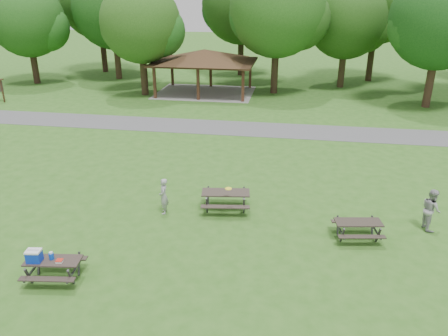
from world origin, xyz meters
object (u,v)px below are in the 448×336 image
picnic_table_middle (226,196)px  frisbee_catcher (431,209)px  frisbee_thrower (164,196)px  picnic_table_near (47,261)px

picnic_table_middle → frisbee_catcher: frisbee_catcher is taller
picnic_table_middle → frisbee_catcher: (7.95, -0.23, 0.19)m
frisbee_thrower → frisbee_catcher: (10.42, 0.43, 0.07)m
frisbee_thrower → frisbee_catcher: 10.43m
picnic_table_middle → frisbee_catcher: bearing=-1.6°
picnic_table_near → frisbee_thrower: frisbee_thrower is taller
picnic_table_near → frisbee_thrower: bearing=64.8°
frisbee_catcher → frisbee_thrower: bearing=81.1°
picnic_table_middle → picnic_table_near: bearing=-130.5°
frisbee_catcher → picnic_table_middle: bearing=77.0°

